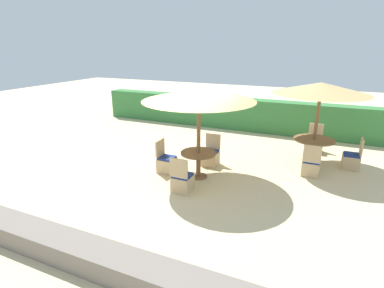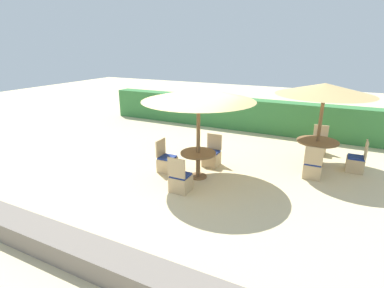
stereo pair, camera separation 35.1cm
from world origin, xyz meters
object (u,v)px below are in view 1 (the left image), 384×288
patio_chair_back_right_east (352,160)px  patio_chair_center_west (166,163)px  patio_chair_back_right_south (311,166)px  patio_chair_center_north (211,157)px  parasol_back_right (321,88)px  patio_chair_back_right_north (314,144)px  patio_chair_center_south (182,182)px  round_table_back_right (314,143)px  parasol_center (199,95)px  round_table_center (198,158)px

patio_chair_back_right_east → patio_chair_center_west: (-4.83, -2.39, 0.00)m
patio_chair_back_right_south → patio_chair_center_north: size_ratio=1.00×
patio_chair_center_north → patio_chair_back_right_south: bearing=-171.8°
parasol_back_right → patio_chair_center_west: bearing=-147.2°
patio_chair_back_right_north → patio_chair_center_south: (-2.82, -4.43, 0.00)m
round_table_back_right → patio_chair_back_right_east: patio_chair_back_right_east is taller
round_table_back_right → patio_chair_center_south: 4.37m
patio_chair_back_right_east → parasol_center: parasol_center is taller
patio_chair_center_south → patio_chair_back_right_south: bearing=39.1°
round_table_back_right → round_table_center: 3.66m
patio_chair_center_north → patio_chair_back_right_north: bearing=-137.7°
round_table_center → patio_chair_center_west: size_ratio=1.03×
patio_chair_center_south → patio_chair_back_right_east: bearing=40.3°
patio_chair_center_north → patio_chair_center_south: (-0.03, -1.90, 0.00)m
round_table_center → patio_chair_center_north: bearing=89.7°
patio_chair_center_west → patio_chair_center_south: same height
patio_chair_back_right_south → patio_chair_back_right_north: same height
patio_chair_back_right_south → patio_chair_back_right_east: size_ratio=1.00×
patio_chair_back_right_north → parasol_center: bearing=51.2°
parasol_back_right → parasol_center: parasol_back_right is taller
patio_chair_center_south → round_table_back_right: bearing=49.7°
patio_chair_back_right_east → parasol_center: 4.95m
round_table_center → patio_chair_back_right_north: bearing=51.2°
parasol_back_right → patio_chair_back_right_east: bearing=-1.2°
patio_chair_back_right_south → patio_chair_center_south: 3.65m
patio_chair_back_right_south → patio_chair_back_right_north: bearing=90.3°
patio_chair_center_north → patio_chair_center_south: 1.90m
patio_chair_back_right_north → parasol_center: parasol_center is taller
patio_chair_back_right_north → patio_chair_back_right_south: bearing=90.3°
patio_chair_back_right_north → patio_chair_center_north: same height
parasol_back_right → patio_chair_center_west: parasol_back_right is taller
round_table_back_right → patio_chair_back_right_south: (0.01, -1.02, -0.36)m
round_table_back_right → patio_chair_back_right_south: bearing=-89.2°
round_table_center → patio_chair_center_west: patio_chair_center_west is taller
patio_chair_center_west → patio_chair_center_south: (0.94, -0.91, 0.00)m
parasol_back_right → patio_chair_center_south: bearing=-130.3°
parasol_back_right → round_table_center: size_ratio=2.81×
patio_chair_back_right_south → round_table_center: patio_chair_back_right_south is taller
round_table_back_right → patio_chair_back_right_south: size_ratio=1.28×
parasol_center → patio_chair_back_right_north: bearing=51.2°
round_table_center → patio_chair_center_north: size_ratio=1.03×
patio_chair_back_right_east → patio_chair_center_south: same height
patio_chair_back_right_north → patio_chair_center_south: bearing=57.5°
patio_chair_back_right_east → patio_chair_center_north: 4.11m
patio_chair_back_right_south → patio_chair_center_west: bearing=-159.7°
round_table_back_right → patio_chair_center_north: 3.15m
parasol_back_right → round_table_back_right: parasol_back_right is taller
parasol_center → patio_chair_center_south: size_ratio=3.13×
patio_chair_center_west → patio_chair_center_south: 1.30m
patio_chair_back_right_east → patio_chair_back_right_north: 1.56m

